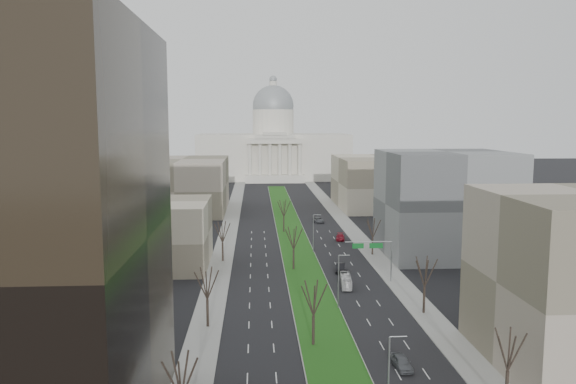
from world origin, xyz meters
name	(u,v)px	position (x,y,z in m)	size (l,w,h in m)	color
ground	(291,232)	(0.00, 120.00, 0.00)	(600.00, 600.00, 0.00)	black
median	(291,233)	(0.00, 118.99, 0.10)	(8.00, 222.03, 0.20)	#999993
sidewalk_left	(223,254)	(-17.50, 95.00, 0.07)	(5.00, 330.00, 0.15)	gray
sidewalk_right	(371,252)	(17.50, 95.00, 0.07)	(5.00, 330.00, 0.15)	gray
capitol	(273,148)	(0.00, 269.59, 16.31)	(80.00, 46.00, 55.00)	beige
building_beige_left	(147,234)	(-33.00, 85.00, 7.00)	(26.00, 22.00, 14.00)	gray
building_grey_right	(445,203)	(34.00, 92.00, 12.00)	(28.00, 26.00, 24.00)	#5B5D60
building_far_left	(182,185)	(-35.00, 160.00, 9.00)	(30.00, 40.00, 18.00)	gray
building_far_right	(380,182)	(35.00, 165.00, 9.00)	(30.00, 40.00, 18.00)	gray
tree_left_near	(181,374)	(-17.20, 18.00, 6.61)	(5.10, 5.10, 9.18)	black
tree_left_mid	(207,282)	(-17.20, 48.00, 7.00)	(5.40, 5.40, 9.72)	black
tree_left_far	(222,231)	(-17.20, 88.00, 6.84)	(5.28, 5.28, 9.50)	black
tree_right_near	(509,348)	(17.20, 22.00, 6.69)	(5.16, 5.16, 9.29)	black
tree_right_mid	(425,270)	(17.20, 52.00, 7.16)	(5.52, 5.52, 9.94)	black
tree_right_far	(373,227)	(17.20, 92.00, 6.53)	(5.04, 5.04, 9.07)	black
tree_median_a	(314,297)	(-2.00, 40.00, 7.00)	(5.40, 5.40, 9.72)	black
tree_median_b	(294,237)	(-2.00, 80.00, 7.00)	(5.40, 5.40, 9.72)	black
tree_median_c	(284,208)	(-2.00, 120.00, 7.00)	(5.40, 5.40, 9.72)	black
streetlamp_median_a	(389,377)	(3.76, 20.00, 4.81)	(1.90, 0.20, 9.16)	gray
streetlamp_median_b	(339,281)	(3.76, 55.00, 4.81)	(1.90, 0.20, 9.16)	gray
streetlamp_median_c	(314,233)	(3.76, 95.00, 4.81)	(1.90, 0.20, 9.16)	gray
mast_arm_signs	(378,251)	(13.49, 70.03, 6.11)	(9.12, 0.24, 8.09)	gray
car_grey_near	(402,362)	(8.36, 32.18, 0.81)	(1.91, 4.74, 1.62)	#4F5257
car_black	(340,268)	(7.53, 77.97, 0.85)	(1.81, 5.19, 1.71)	black
car_red	(340,237)	(12.27, 108.95, 0.77)	(2.15, 5.29, 1.54)	maroon
car_grey_far	(318,220)	(9.39, 134.83, 0.78)	(2.60, 5.63, 1.56)	#4F5157
box_van	(346,281)	(7.03, 67.62, 1.09)	(1.84, 7.85, 2.19)	silver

